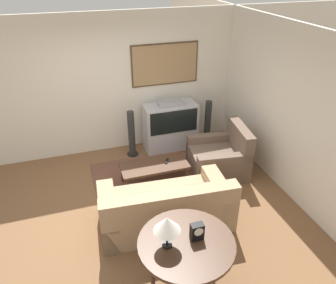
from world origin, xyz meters
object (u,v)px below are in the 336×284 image
console_table (186,247)px  mantel_clock (197,231)px  couch (166,208)px  speaker_tower_left (132,135)px  armchair (220,158)px  speaker_tower_right (208,124)px  tv (170,126)px  table_lamp (167,225)px  coffee_table (154,166)px

console_table → mantel_clock: (0.13, 0.02, 0.17)m
couch → speaker_tower_left: size_ratio=2.07×
couch → armchair: 1.68m
speaker_tower_right → armchair: bearing=-101.8°
couch → console_table: 1.20m
tv → console_table: tv is taller
armchair → speaker_tower_left: size_ratio=1.14×
armchair → speaker_tower_left: bearing=-120.0°
speaker_tower_left → console_table: bearing=-91.2°
couch → console_table: couch is taller
console_table → mantel_clock: bearing=9.2°
couch → table_lamp: table_lamp is taller
tv → table_lamp: (-1.10, -3.23, 0.58)m
tv → speaker_tower_right: (0.81, -0.04, -0.05)m
table_lamp → mantel_clock: table_lamp is taller
mantel_clock → speaker_tower_left: bearing=91.1°
armchair → console_table: (-1.47, -2.12, 0.40)m
coffee_table → table_lamp: (-0.44, -2.12, 0.72)m
tv → armchair: (0.58, -1.14, -0.20)m
couch → speaker_tower_left: bearing=-84.5°
speaker_tower_right → table_lamp: bearing=-121.0°
table_lamp → couch: bearing=73.1°
coffee_table → speaker_tower_left: size_ratio=1.22×
console_table → speaker_tower_left: 3.22m
mantel_clock → speaker_tower_right: size_ratio=0.22×
console_table → speaker_tower_right: (1.69, 3.21, -0.25)m
coffee_table → armchair: bearing=-0.9°
coffee_table → table_lamp: bearing=-101.9°
coffee_table → speaker_tower_right: speaker_tower_right is taller
speaker_tower_left → couch: bearing=-88.7°
mantel_clock → speaker_tower_right: mantel_clock is taller
tv → armchair: bearing=-62.7°
table_lamp → speaker_tower_right: bearing=59.0°
tv → speaker_tower_right: 0.82m
tv → armchair: size_ratio=0.98×
couch → coffee_table: couch is taller
armchair → speaker_tower_left: speaker_tower_left is taller
table_lamp → mantel_clock: bearing=-0.2°
console_table → mantel_clock: mantel_clock is taller
console_table → table_lamp: table_lamp is taller
console_table → coffee_table: bearing=84.0°
table_lamp → console_table: bearing=-5.7°
tv → speaker_tower_left: 0.82m
mantel_clock → coffee_table: bearing=87.4°
speaker_tower_left → mantel_clock: bearing=-88.9°
couch → speaker_tower_right: (1.58, 2.09, 0.16)m
speaker_tower_right → console_table: bearing=-117.8°
couch → console_table: size_ratio=1.80×
armchair → coffee_table: armchair is taller
tv → couch: bearing=-109.8°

